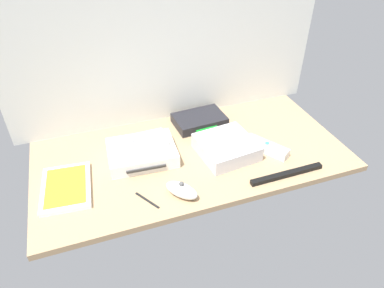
{
  "coord_description": "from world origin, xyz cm",
  "views": [
    {
      "loc": [
        -30.0,
        -84.99,
        71.24
      ],
      "look_at": [
        0.0,
        0.0,
        4.0
      ],
      "focal_mm": 32.98,
      "sensor_mm": 36.0,
      "label": 1
    }
  ],
  "objects_px": {
    "remote_classic_pad": "(143,142)",
    "stylus_pen": "(147,200)",
    "mini_computer": "(226,147)",
    "network_router": "(199,120)",
    "game_case": "(66,187)",
    "remote_nunchuk": "(182,190)",
    "game_console": "(142,153)",
    "remote_wand": "(267,147)",
    "sensor_bar": "(287,174)"
  },
  "relations": [
    {
      "from": "remote_classic_pad",
      "to": "stylus_pen",
      "type": "xyz_separation_m",
      "value": [
        -0.04,
        -0.2,
        -0.05
      ]
    },
    {
      "from": "mini_computer",
      "to": "remote_classic_pad",
      "type": "height_order",
      "value": "remote_classic_pad"
    },
    {
      "from": "network_router",
      "to": "stylus_pen",
      "type": "xyz_separation_m",
      "value": [
        -0.27,
        -0.31,
        -0.01
      ]
    },
    {
      "from": "mini_computer",
      "to": "remote_classic_pad",
      "type": "relative_size",
      "value": 1.28
    },
    {
      "from": "network_router",
      "to": "stylus_pen",
      "type": "relative_size",
      "value": 2.09
    },
    {
      "from": "game_case",
      "to": "remote_nunchuk",
      "type": "bearing_deg",
      "value": -18.63
    },
    {
      "from": "game_console",
      "to": "game_case",
      "type": "bearing_deg",
      "value": -160.68
    },
    {
      "from": "remote_wand",
      "to": "game_case",
      "type": "bearing_deg",
      "value": 145.71
    },
    {
      "from": "network_router",
      "to": "remote_nunchuk",
      "type": "bearing_deg",
      "value": -122.02
    },
    {
      "from": "game_console",
      "to": "remote_wand",
      "type": "height_order",
      "value": "game_console"
    },
    {
      "from": "mini_computer",
      "to": "stylus_pen",
      "type": "height_order",
      "value": "mini_computer"
    },
    {
      "from": "remote_nunchuk",
      "to": "game_case",
      "type": "bearing_deg",
      "value": 116.82
    },
    {
      "from": "remote_classic_pad",
      "to": "remote_wand",
      "type": "bearing_deg",
      "value": -18.19
    },
    {
      "from": "stylus_pen",
      "to": "mini_computer",
      "type": "bearing_deg",
      "value": 22.64
    },
    {
      "from": "remote_nunchuk",
      "to": "remote_classic_pad",
      "type": "bearing_deg",
      "value": 65.1
    },
    {
      "from": "mini_computer",
      "to": "stylus_pen",
      "type": "bearing_deg",
      "value": -157.36
    },
    {
      "from": "game_case",
      "to": "sensor_bar",
      "type": "relative_size",
      "value": 0.84
    },
    {
      "from": "game_console",
      "to": "stylus_pen",
      "type": "bearing_deg",
      "value": -95.49
    },
    {
      "from": "sensor_bar",
      "to": "mini_computer",
      "type": "bearing_deg",
      "value": 127.82
    },
    {
      "from": "mini_computer",
      "to": "remote_wand",
      "type": "bearing_deg",
      "value": -13.8
    },
    {
      "from": "game_console",
      "to": "network_router",
      "type": "height_order",
      "value": "game_console"
    },
    {
      "from": "remote_classic_pad",
      "to": "remote_nunchuk",
      "type": "bearing_deg",
      "value": -77.25
    },
    {
      "from": "game_case",
      "to": "network_router",
      "type": "height_order",
      "value": "network_router"
    },
    {
      "from": "remote_wand",
      "to": "remote_nunchuk",
      "type": "xyz_separation_m",
      "value": [
        -0.33,
        -0.1,
        0.01
      ]
    },
    {
      "from": "remote_wand",
      "to": "remote_classic_pad",
      "type": "relative_size",
      "value": 0.99
    },
    {
      "from": "game_console",
      "to": "network_router",
      "type": "bearing_deg",
      "value": 30.87
    },
    {
      "from": "game_case",
      "to": "sensor_bar",
      "type": "distance_m",
      "value": 0.65
    },
    {
      "from": "mini_computer",
      "to": "stylus_pen",
      "type": "xyz_separation_m",
      "value": [
        -0.29,
        -0.12,
        -0.02
      ]
    },
    {
      "from": "network_router",
      "to": "sensor_bar",
      "type": "height_order",
      "value": "network_router"
    },
    {
      "from": "game_case",
      "to": "remote_classic_pad",
      "type": "xyz_separation_m",
      "value": [
        0.25,
        0.08,
        0.05
      ]
    },
    {
      "from": "sensor_bar",
      "to": "stylus_pen",
      "type": "relative_size",
      "value": 2.67
    },
    {
      "from": "remote_wand",
      "to": "sensor_bar",
      "type": "bearing_deg",
      "value": -122.45
    },
    {
      "from": "remote_classic_pad",
      "to": "sensor_bar",
      "type": "relative_size",
      "value": 0.61
    },
    {
      "from": "mini_computer",
      "to": "remote_wand",
      "type": "distance_m",
      "value": 0.13
    },
    {
      "from": "game_console",
      "to": "mini_computer",
      "type": "height_order",
      "value": "mini_computer"
    },
    {
      "from": "game_case",
      "to": "network_router",
      "type": "relative_size",
      "value": 1.07
    },
    {
      "from": "network_router",
      "to": "remote_nunchuk",
      "type": "height_order",
      "value": "remote_nunchuk"
    },
    {
      "from": "game_case",
      "to": "network_router",
      "type": "distance_m",
      "value": 0.52
    },
    {
      "from": "network_router",
      "to": "remote_classic_pad",
      "type": "bearing_deg",
      "value": -158.01
    },
    {
      "from": "remote_classic_pad",
      "to": "sensor_bar",
      "type": "distance_m",
      "value": 0.45
    },
    {
      "from": "game_case",
      "to": "sensor_bar",
      "type": "height_order",
      "value": "game_case"
    },
    {
      "from": "sensor_bar",
      "to": "stylus_pen",
      "type": "height_order",
      "value": "sensor_bar"
    },
    {
      "from": "game_console",
      "to": "remote_classic_pad",
      "type": "relative_size",
      "value": 1.5
    },
    {
      "from": "game_case",
      "to": "stylus_pen",
      "type": "distance_m",
      "value": 0.24
    },
    {
      "from": "game_case",
      "to": "stylus_pen",
      "type": "relative_size",
      "value": 2.23
    },
    {
      "from": "mini_computer",
      "to": "game_case",
      "type": "xyz_separation_m",
      "value": [
        -0.5,
        -0.0,
        -0.02
      ]
    },
    {
      "from": "game_case",
      "to": "remote_wand",
      "type": "relative_size",
      "value": 1.39
    },
    {
      "from": "mini_computer",
      "to": "game_case",
      "type": "bearing_deg",
      "value": -179.86
    },
    {
      "from": "remote_wand",
      "to": "sensor_bar",
      "type": "relative_size",
      "value": 0.6
    },
    {
      "from": "stylus_pen",
      "to": "remote_classic_pad",
      "type": "bearing_deg",
      "value": 78.62
    }
  ]
}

